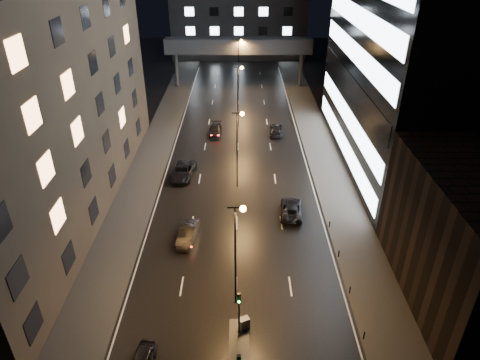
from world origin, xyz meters
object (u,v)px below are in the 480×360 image
Objects in this scene: car_away_b at (188,234)px; utility_cabinet at (244,324)px; car_away_d at (216,130)px; car_toward_b at (276,129)px; car_toward_a at (291,209)px; car_away_c at (183,171)px.

utility_cabinet is at bearing -56.80° from car_away_b.
car_toward_b is at bearing 2.56° from car_away_d.
car_away_b is at bearing 28.15° from car_toward_a.
car_away_d is (3.63, 14.10, -0.10)m from car_away_c.
car_toward_b is at bearing 58.08° from utility_cabinet.
car_away_b is 30.15m from car_toward_b.
car_away_d is 0.95× the size of car_toward_b.
utility_cabinet is (-5.56, -16.72, -0.01)m from car_toward_a.
car_away_d is 9.82m from car_toward_b.
car_away_c reaches higher than utility_cabinet.
car_away_d is at bearing 72.15° from utility_cabinet.
car_away_b is 4.20× the size of utility_cabinet.
car_toward_b is 40.23m from utility_cabinet.
car_away_d is at bearing -61.28° from car_toward_a.
car_toward_a is at bearing 47.54° from utility_cabinet.
utility_cabinet is at bearing -65.30° from car_away_c.
car_away_d is (1.55, 27.70, -0.08)m from car_away_b.
car_toward_a is 23.14m from car_toward_b.
car_away_b is 13.29m from utility_cabinet.
car_away_b reaches higher than car_away_d.
car_away_d is at bearing 82.98° from car_away_c.
car_away_b is 0.93× the size of car_toward_b.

